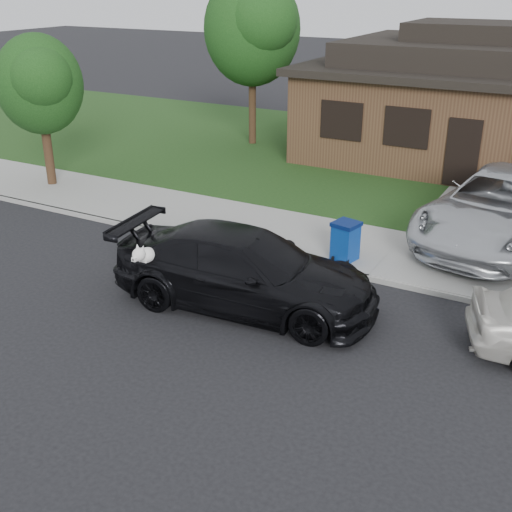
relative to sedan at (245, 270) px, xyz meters
The scene contains 10 objects.
ground 2.38m from the sedan, 148.45° to the right, with size 120.00×120.00×0.00m, color black.
sidewalk 4.34m from the sedan, 116.51° to the left, with size 60.00×3.00×0.12m, color gray.
curb 3.10m from the sedan, 129.36° to the left, with size 60.00×0.12×0.12m, color gray.
lawn 12.00m from the sedan, 99.17° to the left, with size 60.00×13.00×0.13m, color #193814.
sedan is the anchor object (origin of this frame).
minivan 7.03m from the sedan, 55.38° to the left, with size 2.86×6.21×1.73m, color #B8BCC0.
recycling_bin 3.09m from the sedan, 70.56° to the left, with size 0.66×0.66×0.92m.
house 14.05m from the sedan, 81.40° to the left, with size 12.60×8.60×4.65m.
tree_0 13.77m from the sedan, 118.08° to the left, with size 3.78×3.60×6.34m.
tree_2 10.39m from the sedan, 157.03° to the left, with size 2.73×2.60×4.59m.
Camera 1 is at (7.74, -8.95, 6.20)m, focal length 45.00 mm.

